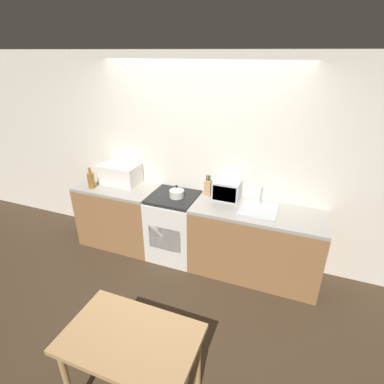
{
  "coord_description": "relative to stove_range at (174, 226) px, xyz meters",
  "views": [
    {
      "loc": [
        1.24,
        -2.37,
        2.59
      ],
      "look_at": [
        0.06,
        0.65,
        1.05
      ],
      "focal_mm": 28.0,
      "sensor_mm": 36.0,
      "label": 1
    }
  ],
  "objects": [
    {
      "name": "counter_right_run",
      "position": [
        1.08,
        0.0,
        0.0
      ],
      "size": [
        1.56,
        0.62,
        0.9
      ],
      "color": "olive",
      "rests_on": "ground_plane"
    },
    {
      "name": "stove_range",
      "position": [
        0.0,
        0.0,
        0.0
      ],
      "size": [
        0.61,
        0.62,
        0.9
      ],
      "color": "silver",
      "rests_on": "ground_plane"
    },
    {
      "name": "dining_table",
      "position": [
        0.51,
        -1.9,
        0.19
      ],
      "size": [
        0.98,
        0.62,
        0.74
      ],
      "color": "tan",
      "rests_on": "ground_plane"
    },
    {
      "name": "sink_basin",
      "position": [
        1.08,
        0.01,
        0.47
      ],
      "size": [
        0.43,
        0.42,
        0.24
      ],
      "color": "#ADAFB5",
      "rests_on": "counter_right_run"
    },
    {
      "name": "kettle",
      "position": [
        0.05,
        -0.01,
        0.52
      ],
      "size": [
        0.19,
        0.19,
        0.16
      ],
      "color": "beige",
      "rests_on": "stove_range"
    },
    {
      "name": "toaster_oven",
      "position": [
        0.65,
        0.16,
        0.57
      ],
      "size": [
        0.33,
        0.25,
        0.24
      ],
      "color": "#ADAFB5",
      "rests_on": "counter_right_run"
    },
    {
      "name": "ground_plane",
      "position": [
        0.23,
        -0.75,
        -0.45
      ],
      "size": [
        16.0,
        16.0,
        0.0
      ],
      "primitive_type": "plane",
      "color": "#3D2D1E"
    },
    {
      "name": "bottle",
      "position": [
        -1.13,
        -0.17,
        0.56
      ],
      "size": [
        0.09,
        0.09,
        0.29
      ],
      "color": "olive",
      "rests_on": "counter_left_run"
    },
    {
      "name": "microwave",
      "position": [
        -0.86,
        0.12,
        0.59
      ],
      "size": [
        0.52,
        0.34,
        0.27
      ],
      "color": "silver",
      "rests_on": "counter_left_run"
    },
    {
      "name": "counter_left_run",
      "position": [
        -0.86,
        0.0,
        0.0
      ],
      "size": [
        1.1,
        0.62,
        0.9
      ],
      "color": "olive",
      "rests_on": "ground_plane"
    },
    {
      "name": "wall_back",
      "position": [
        0.23,
        0.34,
        0.85
      ],
      "size": [
        10.0,
        0.06,
        2.6
      ],
      "color": "silver",
      "rests_on": "ground_plane"
    },
    {
      "name": "knife_block",
      "position": [
        0.4,
        0.2,
        0.55
      ],
      "size": [
        0.08,
        0.08,
        0.27
      ],
      "color": "tan",
      "rests_on": "counter_right_run"
    }
  ]
}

